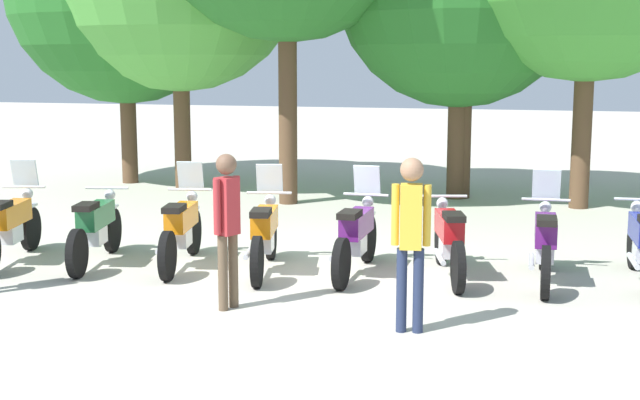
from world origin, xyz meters
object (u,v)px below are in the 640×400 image
object	(u,v)px
motorcycle_1	(96,228)
motorcycle_3	(265,233)
motorcycle_5	(449,239)
person_1	(227,218)
motorcycle_0	(11,225)
motorcycle_6	(545,242)
person_2	(411,230)
motorcycle_2	(181,228)
motorcycle_4	(356,235)

from	to	relation	value
motorcycle_1	motorcycle_3	world-z (taller)	motorcycle_3
motorcycle_5	person_1	xyz separation A→B (m)	(-2.19, -2.13, 0.53)
motorcycle_0	motorcycle_1	size ratio (longest dim) A/B	0.99
motorcycle_0	motorcycle_5	distance (m)	6.01
motorcycle_6	person_2	world-z (taller)	person_2
motorcycle_1	motorcycle_0	bearing A→B (deg)	87.43
motorcycle_2	motorcycle_6	bearing A→B (deg)	-96.64
motorcycle_2	motorcycle_4	world-z (taller)	same
person_1	motorcycle_4	bearing A→B (deg)	84.04
motorcycle_4	person_2	distance (m)	2.58
motorcycle_6	motorcycle_5	bearing A→B (deg)	90.56
motorcycle_0	person_2	xyz separation A→B (m)	(5.88, -1.64, 0.56)
person_1	person_2	bearing A→B (deg)	13.34
motorcycle_3	person_2	world-z (taller)	person_2
motorcycle_4	motorcycle_5	xyz separation A→B (m)	(1.18, 0.16, -0.01)
motorcycle_2	person_1	world-z (taller)	person_1
motorcycle_6	motorcycle_3	bearing A→B (deg)	94.37
motorcycle_3	person_1	xyz separation A→B (m)	(0.19, -1.77, 0.52)
motorcycle_1	motorcycle_4	world-z (taller)	motorcycle_4
motorcycle_1	motorcycle_2	world-z (taller)	motorcycle_2
motorcycle_5	motorcycle_6	bearing A→B (deg)	-102.69
motorcycle_1	person_1	size ratio (longest dim) A/B	1.23
motorcycle_2	person_1	distance (m)	2.30
person_2	motorcycle_2	bearing A→B (deg)	51.39
motorcycle_5	motorcycle_0	bearing A→B (deg)	81.96
motorcycle_0	motorcycle_5	xyz separation A→B (m)	(5.96, 0.78, -0.01)
motorcycle_6	person_2	bearing A→B (deg)	150.47
motorcycle_6	person_1	bearing A→B (deg)	120.61
motorcycle_5	person_1	world-z (taller)	person_1
motorcycle_2	motorcycle_3	bearing A→B (deg)	-101.32
motorcycle_3	person_1	distance (m)	1.86
motorcycle_3	motorcycle_6	world-z (taller)	same
motorcycle_4	person_1	xyz separation A→B (m)	(-1.01, -1.97, 0.52)
motorcycle_5	motorcycle_6	xyz separation A→B (m)	(1.20, 0.06, 0.01)
person_1	person_2	size ratio (longest dim) A/B	0.97
motorcycle_0	motorcycle_5	world-z (taller)	motorcycle_0
person_1	motorcycle_1	bearing A→B (deg)	169.88
motorcycle_6	person_2	distance (m)	2.85
motorcycle_3	motorcycle_1	bearing A→B (deg)	82.45
motorcycle_3	person_1	bearing A→B (deg)	173.59
motorcycle_2	motorcycle_6	size ratio (longest dim) A/B	0.99
motorcycle_0	person_2	world-z (taller)	person_2
motorcycle_1	person_2	xyz separation A→B (m)	(4.69, -1.86, 0.57)
motorcycle_0	person_1	size ratio (longest dim) A/B	1.22
motorcycle_2	person_1	size ratio (longest dim) A/B	1.23
motorcycle_1	motorcycle_5	distance (m)	4.80
motorcycle_5	motorcycle_1	bearing A→B (deg)	81.30
motorcycle_3	motorcycle_4	distance (m)	1.22
motorcycle_3	motorcycle_4	bearing A→B (deg)	-93.38
person_1	motorcycle_2	bearing A→B (deg)	149.24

